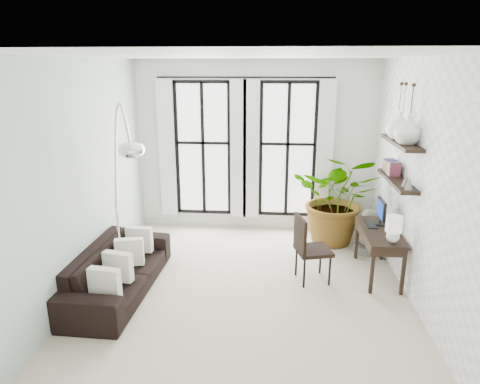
# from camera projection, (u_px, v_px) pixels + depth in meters

# --- Properties ---
(floor) EXTENTS (5.00, 5.00, 0.00)m
(floor) POSITION_uv_depth(u_px,v_px,m) (247.00, 289.00, 6.14)
(floor) COLOR beige
(floor) RESTS_ON ground
(ceiling) EXTENTS (5.00, 5.00, 0.00)m
(ceiling) POSITION_uv_depth(u_px,v_px,m) (248.00, 55.00, 5.23)
(ceiling) COLOR white
(ceiling) RESTS_ON wall_back
(wall_left) EXTENTS (0.00, 5.00, 5.00)m
(wall_left) POSITION_uv_depth(u_px,v_px,m) (84.00, 178.00, 5.86)
(wall_left) COLOR #ABBFB6
(wall_left) RESTS_ON floor
(wall_right) EXTENTS (0.00, 5.00, 5.00)m
(wall_right) POSITION_uv_depth(u_px,v_px,m) (421.00, 185.00, 5.51)
(wall_right) COLOR white
(wall_right) RESTS_ON floor
(wall_back) EXTENTS (4.50, 0.00, 4.50)m
(wall_back) POSITION_uv_depth(u_px,v_px,m) (256.00, 147.00, 8.07)
(wall_back) COLOR white
(wall_back) RESTS_ON floor
(windows) EXTENTS (3.26, 0.13, 2.65)m
(windows) POSITION_uv_depth(u_px,v_px,m) (245.00, 150.00, 8.03)
(windows) COLOR white
(windows) RESTS_ON wall_back
(wall_shelves) EXTENTS (0.25, 1.30, 0.60)m
(wall_shelves) POSITION_uv_depth(u_px,v_px,m) (398.00, 165.00, 6.08)
(wall_shelves) COLOR black
(wall_shelves) RESTS_ON wall_right
(sofa) EXTENTS (0.97, 2.28, 0.66)m
(sofa) POSITION_uv_depth(u_px,v_px,m) (118.00, 270.00, 6.00)
(sofa) COLOR black
(sofa) RESTS_ON floor
(throw_pillows) EXTENTS (0.40, 1.52, 0.40)m
(throw_pillows) POSITION_uv_depth(u_px,v_px,m) (124.00, 259.00, 5.94)
(throw_pillows) COLOR beige
(throw_pillows) RESTS_ON sofa
(plant) EXTENTS (1.79, 1.65, 1.65)m
(plant) POSITION_uv_depth(u_px,v_px,m) (338.00, 198.00, 7.55)
(plant) COLOR #2D7228
(plant) RESTS_ON floor
(desk) EXTENTS (0.53, 1.24, 1.13)m
(desk) POSITION_uv_depth(u_px,v_px,m) (381.00, 234.00, 6.30)
(desk) COLOR black
(desk) RESTS_ON floor
(desk_chair) EXTENTS (0.59, 0.59, 1.01)m
(desk_chair) POSITION_uv_depth(u_px,v_px,m) (308.00, 245.00, 6.22)
(desk_chair) COLOR black
(desk_chair) RESTS_ON floor
(arc_lamp) EXTENTS (0.77, 0.71, 2.63)m
(arc_lamp) POSITION_uv_depth(u_px,v_px,m) (122.00, 156.00, 5.74)
(arc_lamp) COLOR silver
(arc_lamp) RESTS_ON floor
(buddha) EXTENTS (0.43, 0.43, 0.78)m
(buddha) POSITION_uv_depth(u_px,v_px,m) (367.00, 234.00, 7.27)
(buddha) COLOR gray
(buddha) RESTS_ON floor
(vase_a) EXTENTS (0.37, 0.37, 0.38)m
(vase_a) POSITION_uv_depth(u_px,v_px,m) (408.00, 130.00, 5.65)
(vase_a) COLOR white
(vase_a) RESTS_ON shelf_upper
(vase_b) EXTENTS (0.37, 0.37, 0.38)m
(vase_b) POSITION_uv_depth(u_px,v_px,m) (400.00, 126.00, 6.03)
(vase_b) COLOR white
(vase_b) RESTS_ON shelf_upper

